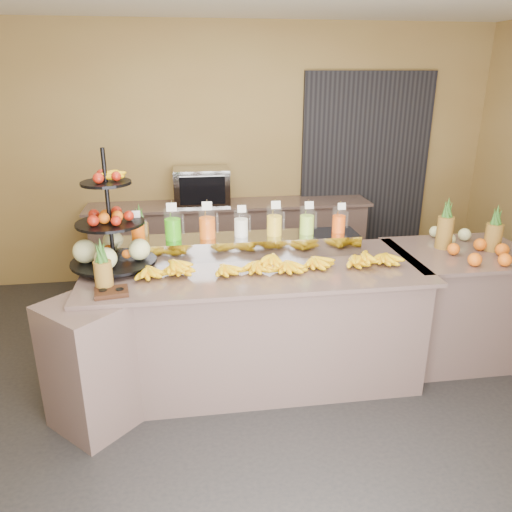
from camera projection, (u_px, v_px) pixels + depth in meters
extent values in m
plane|color=black|center=(261.00, 397.00, 3.71)|extent=(6.00, 6.00, 0.00)
cube|color=olive|center=(227.00, 156.00, 5.56)|extent=(6.00, 0.02, 2.80)
cube|color=black|center=(365.00, 171.00, 5.80)|extent=(1.50, 0.06, 2.20)
cube|color=gray|center=(255.00, 325.00, 3.84)|extent=(2.40, 0.90, 0.90)
cube|color=gray|center=(255.00, 269.00, 3.68)|extent=(2.50, 1.00, 0.03)
cube|color=gray|center=(93.00, 365.00, 3.31)|extent=(0.71, 0.71, 0.90)
cube|color=gray|center=(455.00, 305.00, 4.16)|extent=(1.00, 0.80, 0.90)
cube|color=gray|center=(463.00, 253.00, 4.00)|extent=(1.08, 0.88, 0.03)
cube|color=gray|center=(231.00, 244.00, 5.65)|extent=(3.00, 0.50, 0.90)
cube|color=gray|center=(230.00, 204.00, 5.49)|extent=(3.10, 0.55, 0.03)
cube|color=gray|center=(241.00, 245.00, 3.90)|extent=(1.85, 0.30, 0.15)
cylinder|color=silver|center=(138.00, 229.00, 3.73)|extent=(0.11, 0.11, 0.19)
cylinder|color=#DE4E00|center=(138.00, 233.00, 3.74)|extent=(0.10, 0.10, 0.13)
cylinder|color=gray|center=(136.00, 223.00, 3.73)|extent=(0.01, 0.01, 0.23)
cube|color=white|center=(136.00, 214.00, 3.65)|extent=(0.06, 0.02, 0.05)
cylinder|color=silver|center=(173.00, 225.00, 3.76)|extent=(0.13, 0.13, 0.24)
cylinder|color=#2DAB07|center=(173.00, 229.00, 3.77)|extent=(0.12, 0.12, 0.16)
cylinder|color=gray|center=(170.00, 217.00, 3.75)|extent=(0.01, 0.01, 0.28)
cube|color=white|center=(171.00, 207.00, 3.65)|extent=(0.08, 0.02, 0.06)
cylinder|color=silver|center=(207.00, 223.00, 3.80)|extent=(0.13, 0.13, 0.24)
cylinder|color=#E3560B|center=(207.00, 228.00, 3.81)|extent=(0.12, 0.12, 0.16)
cylinder|color=gray|center=(205.00, 216.00, 3.79)|extent=(0.01, 0.01, 0.28)
cube|color=white|center=(207.00, 206.00, 3.69)|extent=(0.07, 0.02, 0.06)
cylinder|color=silver|center=(241.00, 224.00, 3.84)|extent=(0.11, 0.11, 0.21)
cylinder|color=white|center=(241.00, 228.00, 3.85)|extent=(0.10, 0.10, 0.14)
cylinder|color=gray|center=(239.00, 218.00, 3.83)|extent=(0.01, 0.01, 0.24)
cube|color=white|center=(242.00, 209.00, 3.74)|extent=(0.07, 0.02, 0.06)
cylinder|color=silver|center=(274.00, 221.00, 3.87)|extent=(0.12, 0.12, 0.22)
cylinder|color=gold|center=(274.00, 226.00, 3.88)|extent=(0.11, 0.11, 0.15)
cylinder|color=gray|center=(272.00, 214.00, 3.86)|extent=(0.01, 0.01, 0.27)
cube|color=white|center=(276.00, 205.00, 3.77)|extent=(0.07, 0.02, 0.06)
cylinder|color=silver|center=(307.00, 220.00, 3.91)|extent=(0.12, 0.12, 0.21)
cylinder|color=#9ACE3D|center=(307.00, 225.00, 3.92)|extent=(0.11, 0.11, 0.15)
cylinder|color=gray|center=(305.00, 214.00, 3.90)|extent=(0.01, 0.01, 0.25)
cube|color=white|center=(309.00, 205.00, 3.81)|extent=(0.07, 0.02, 0.06)
cylinder|color=silver|center=(339.00, 220.00, 3.94)|extent=(0.11, 0.11, 0.20)
cylinder|color=#F54E03|center=(339.00, 224.00, 3.95)|extent=(0.10, 0.10, 0.13)
cylinder|color=gray|center=(337.00, 214.00, 3.94)|extent=(0.01, 0.01, 0.23)
cube|color=white|center=(342.00, 206.00, 3.86)|extent=(0.06, 0.02, 0.05)
ellipsoid|color=#EEB10B|center=(149.00, 270.00, 3.49)|extent=(0.23, 0.18, 0.10)
ellipsoid|color=#EEB10B|center=(184.00, 268.00, 3.52)|extent=(0.23, 0.18, 0.10)
ellipsoid|color=#EEB10B|center=(219.00, 266.00, 3.56)|extent=(0.23, 0.18, 0.10)
ellipsoid|color=#EEB10B|center=(253.00, 264.00, 3.59)|extent=(0.23, 0.18, 0.10)
ellipsoid|color=#EEB10B|center=(286.00, 262.00, 3.62)|extent=(0.23, 0.18, 0.10)
ellipsoid|color=#EEB10B|center=(318.00, 261.00, 3.65)|extent=(0.23, 0.18, 0.10)
ellipsoid|color=#EEB10B|center=(350.00, 259.00, 3.69)|extent=(0.23, 0.18, 0.10)
ellipsoid|color=#EEB10B|center=(382.00, 257.00, 3.72)|extent=(0.23, 0.18, 0.10)
ellipsoid|color=#EEB10B|center=(173.00, 259.00, 3.49)|extent=(0.19, 0.16, 0.09)
ellipsoid|color=#EEB10B|center=(269.00, 254.00, 3.58)|extent=(0.19, 0.16, 0.09)
ellipsoid|color=#EEB10B|center=(360.00, 250.00, 3.67)|extent=(0.19, 0.16, 0.09)
cylinder|color=black|center=(109.00, 210.00, 3.52)|extent=(0.03, 0.03, 0.87)
cylinder|color=black|center=(114.00, 261.00, 3.65)|extent=(0.63, 0.63, 0.02)
cylinder|color=black|center=(110.00, 223.00, 3.55)|extent=(0.49, 0.49, 0.02)
cylinder|color=black|center=(106.00, 183.00, 3.45)|extent=(0.35, 0.35, 0.02)
sphere|color=beige|center=(140.00, 248.00, 3.64)|extent=(0.16, 0.16, 0.16)
sphere|color=maroon|center=(129.00, 216.00, 3.55)|extent=(0.08, 0.08, 0.08)
sphere|color=#D95D13|center=(100.00, 255.00, 3.62)|extent=(0.09, 0.09, 0.09)
cube|color=#32190D|center=(111.00, 292.00, 3.21)|extent=(0.23, 0.19, 0.03)
cylinder|color=brown|center=(104.00, 276.00, 3.25)|extent=(0.12, 0.12, 0.20)
cone|color=#244E1A|center=(101.00, 250.00, 3.19)|extent=(0.06, 0.06, 0.16)
cylinder|color=brown|center=(141.00, 237.00, 3.95)|extent=(0.13, 0.13, 0.23)
cone|color=#244E1A|center=(139.00, 213.00, 3.89)|extent=(0.06, 0.06, 0.16)
cylinder|color=brown|center=(445.00, 232.00, 4.03)|extent=(0.14, 0.14, 0.26)
cylinder|color=brown|center=(493.00, 237.00, 3.99)|extent=(0.13, 0.13, 0.22)
ellipsoid|color=#D95D13|center=(481.00, 252.00, 3.83)|extent=(0.39, 0.26, 0.10)
cube|color=gray|center=(202.00, 186.00, 5.38)|extent=(0.59, 0.42, 0.39)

